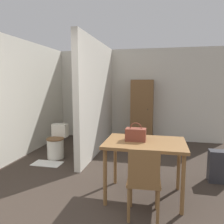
% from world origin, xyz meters
% --- Properties ---
extents(wall_back, '(5.03, 0.12, 2.50)m').
position_xyz_m(wall_back, '(0.00, 4.14, 1.25)').
color(wall_back, beige).
rests_on(wall_back, ground_plane).
extents(wall_left, '(0.12, 5.08, 2.50)m').
position_xyz_m(wall_left, '(-2.07, 2.04, 1.25)').
color(wall_left, beige).
rests_on(wall_left, ground_plane).
extents(partition_wall, '(0.12, 2.58, 2.50)m').
position_xyz_m(partition_wall, '(-0.55, 2.79, 1.25)').
color(partition_wall, beige).
rests_on(partition_wall, ground_plane).
extents(dining_table, '(1.08, 0.76, 0.80)m').
position_xyz_m(dining_table, '(0.67, 0.92, 0.70)').
color(dining_table, brown).
rests_on(dining_table, ground_plane).
extents(wooden_chair, '(0.41, 0.41, 0.87)m').
position_xyz_m(wooden_chair, '(0.70, 0.42, 0.48)').
color(wooden_chair, brown).
rests_on(wooden_chair, ground_plane).
extents(toilet, '(0.37, 0.51, 0.69)m').
position_xyz_m(toilet, '(-1.28, 2.18, 0.30)').
color(toilet, silver).
rests_on(toilet, ground_plane).
extents(handbag, '(0.28, 0.16, 0.25)m').
position_xyz_m(handbag, '(0.55, 0.94, 0.89)').
color(handbag, brown).
rests_on(handbag, dining_table).
extents(wooden_cabinet, '(0.58, 0.50, 1.67)m').
position_xyz_m(wooden_cabinet, '(0.39, 3.82, 0.83)').
color(wooden_cabinet, brown).
rests_on(wooden_cabinet, ground_plane).
extents(bath_mat, '(0.58, 0.31, 0.01)m').
position_xyz_m(bath_mat, '(-1.28, 1.76, 0.01)').
color(bath_mat, silver).
rests_on(bath_mat, ground_plane).
extents(space_heater, '(0.31, 0.20, 0.52)m').
position_xyz_m(space_heater, '(1.80, 1.66, 0.26)').
color(space_heater, '#2D2D33').
rests_on(space_heater, ground_plane).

